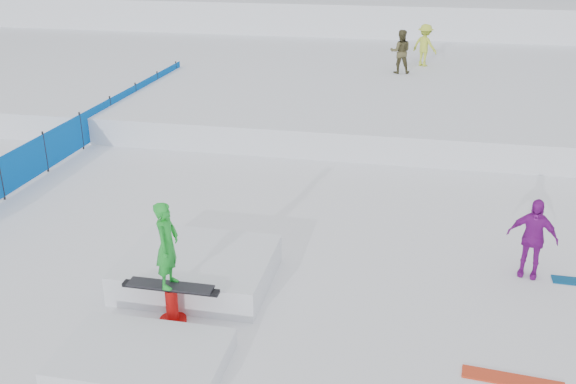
% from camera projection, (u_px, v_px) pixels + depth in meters
% --- Properties ---
extents(ground, '(120.00, 120.00, 0.00)m').
position_uv_depth(ground, '(238.00, 289.00, 11.39)').
color(ground, white).
extents(snow_berm, '(60.00, 14.00, 2.40)m').
position_uv_depth(snow_berm, '(375.00, 13.00, 38.08)').
color(snow_berm, white).
rests_on(snow_berm, ground).
extents(snow_midrise, '(50.00, 18.00, 0.80)m').
position_uv_depth(snow_midrise, '(346.00, 77.00, 25.71)').
color(snow_midrise, white).
rests_on(snow_midrise, ground).
extents(safety_fence, '(0.05, 16.00, 1.10)m').
position_uv_depth(safety_fence, '(81.00, 131.00, 18.36)').
color(safety_fence, '#0051B5').
rests_on(safety_fence, ground).
extents(walker_olive, '(0.85, 0.69, 1.62)m').
position_uv_depth(walker_olive, '(400.00, 52.00, 24.14)').
color(walker_olive, '#4C4728').
rests_on(walker_olive, snow_midrise).
extents(walker_ygreen, '(1.22, 1.08, 1.64)m').
position_uv_depth(walker_ygreen, '(425.00, 45.00, 25.39)').
color(walker_ygreen, '#C2D539').
rests_on(walker_ygreen, snow_midrise).
extents(spectator_purple, '(0.95, 0.58, 1.52)m').
position_uv_depth(spectator_purple, '(532.00, 238.00, 11.58)').
color(spectator_purple, '#881691').
rests_on(spectator_purple, ground).
extents(loose_board_red, '(1.42, 0.41, 0.03)m').
position_uv_depth(loose_board_red, '(513.00, 380.00, 9.08)').
color(loose_board_red, red).
rests_on(loose_board_red, ground).
extents(jib_rail_feature, '(2.60, 4.40, 2.11)m').
position_uv_depth(jib_rail_feature, '(184.00, 287.00, 10.86)').
color(jib_rail_feature, white).
rests_on(jib_rail_feature, ground).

